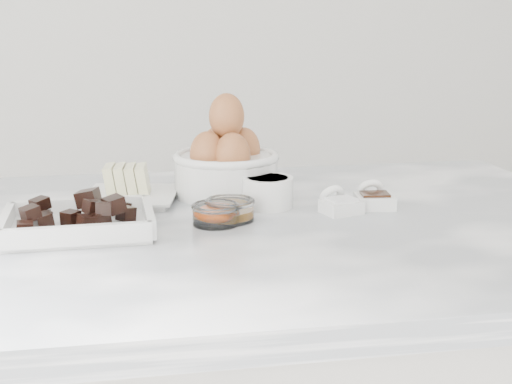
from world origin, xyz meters
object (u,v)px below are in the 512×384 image
sugar_ramekin (268,191)px  salt_spoon (339,203)px  zest_bowl (216,213)px  honey_bowl (230,209)px  vanilla_spoon (374,198)px  butter_plate (129,189)px  egg_bowl (226,162)px  chocolate_dish (78,218)px

sugar_ramekin → salt_spoon: (0.11, -0.05, -0.01)m
sugar_ramekin → zest_bowl: (-0.10, -0.09, -0.01)m
honey_bowl → vanilla_spoon: 0.25m
butter_plate → egg_bowl: 0.18m
egg_bowl → zest_bowl: egg_bowl is taller
chocolate_dish → sugar_ramekin: size_ratio=2.59×
butter_plate → sugar_ramekin: size_ratio=2.13×
sugar_ramekin → butter_plate: bearing=161.2°
honey_bowl → salt_spoon: salt_spoon is taller
butter_plate → egg_bowl: (0.17, 0.02, 0.04)m
butter_plate → honey_bowl: size_ratio=2.30×
butter_plate → vanilla_spoon: bearing=-15.4°
chocolate_dish → butter_plate: butter_plate is taller
chocolate_dish → butter_plate: bearing=67.4°
chocolate_dish → butter_plate: size_ratio=1.22×
egg_bowl → honey_bowl: size_ratio=2.40×
vanilla_spoon → salt_spoon: vanilla_spoon is taller
honey_bowl → zest_bowl: honey_bowl is taller
chocolate_dish → salt_spoon: chocolate_dish is taller
chocolate_dish → honey_bowl: bearing=7.2°
salt_spoon → chocolate_dish: bearing=-173.7°
zest_bowl → vanilla_spoon: (0.28, 0.06, -0.00)m
butter_plate → vanilla_spoon: butter_plate is taller
sugar_ramekin → egg_bowl: 0.12m
egg_bowl → chocolate_dish: bearing=-141.5°
sugar_ramekin → honey_bowl: (-0.07, -0.07, -0.01)m
zest_bowl → sugar_ramekin: bearing=42.2°
egg_bowl → vanilla_spoon: egg_bowl is taller
sugar_ramekin → egg_bowl: bearing=120.6°
chocolate_dish → vanilla_spoon: 0.49m
zest_bowl → salt_spoon: size_ratio=0.89×
chocolate_dish → vanilla_spoon: (0.48, 0.07, -0.01)m
egg_bowl → salt_spoon: egg_bowl is taller
chocolate_dish → vanilla_spoon: chocolate_dish is taller
butter_plate → vanilla_spoon: (0.41, -0.11, -0.01)m
chocolate_dish → honey_bowl: 0.23m
honey_bowl → zest_bowl: (-0.02, -0.02, -0.00)m
sugar_ramekin → zest_bowl: size_ratio=1.13×
egg_bowl → zest_bowl: 0.20m
egg_bowl → honey_bowl: 0.17m
egg_bowl → zest_bowl: (-0.04, -0.19, -0.04)m
honey_bowl → salt_spoon: (0.18, 0.02, -0.00)m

